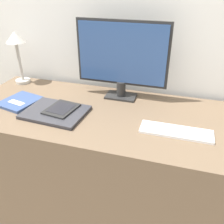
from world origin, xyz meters
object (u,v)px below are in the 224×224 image
(desk_lamp, at_px, (17,46))
(keyboard, at_px, (176,132))
(laptop, at_px, (55,112))
(ereader, at_px, (61,109))
(notebook, at_px, (20,102))
(monitor, at_px, (122,58))

(desk_lamp, bearing_deg, keyboard, -17.37)
(laptop, bearing_deg, ereader, 39.14)
(keyboard, relative_size, desk_lamp, 0.99)
(ereader, height_order, desk_lamp, desk_lamp)
(desk_lamp, bearing_deg, ereader, -34.55)
(keyboard, bearing_deg, desk_lamp, 162.63)
(ereader, xyz_separation_m, desk_lamp, (-0.44, 0.30, 0.22))
(ereader, bearing_deg, desk_lamp, 145.45)
(notebook, bearing_deg, monitor, 24.39)
(laptop, bearing_deg, notebook, 167.67)
(monitor, relative_size, notebook, 2.16)
(keyboard, relative_size, ereader, 1.75)
(laptop, distance_m, ereader, 0.04)
(keyboard, xyz_separation_m, notebook, (-0.87, 0.05, 0.00))
(monitor, relative_size, laptop, 1.58)
(monitor, xyz_separation_m, keyboard, (0.34, -0.29, -0.23))
(monitor, relative_size, desk_lamp, 1.54)
(laptop, relative_size, ereader, 1.73)
(notebook, bearing_deg, keyboard, -3.61)
(monitor, distance_m, desk_lamp, 0.69)
(ereader, bearing_deg, laptop, -140.86)
(monitor, distance_m, laptop, 0.46)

